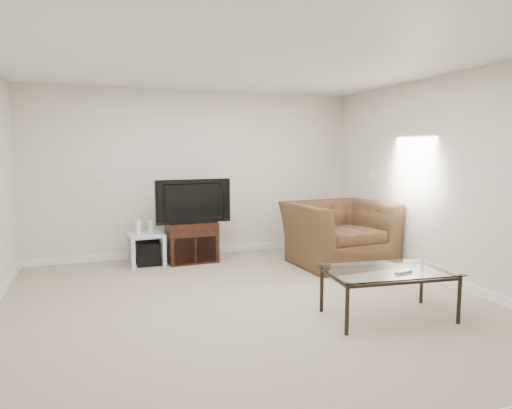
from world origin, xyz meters
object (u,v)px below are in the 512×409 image
object	(u,v)px
television	(191,200)
side_table	(146,249)
recliner	(339,222)
subwoofer	(148,253)
coffee_table	(388,294)
tv_stand	(192,242)

from	to	relation	value
television	side_table	xyz separation A→B (m)	(-0.64, 0.03, -0.67)
recliner	subwoofer	bearing A→B (deg)	157.73
subwoofer	coffee_table	size ratio (longest dim) A/B	0.27
tv_stand	coffee_table	distance (m)	3.14
coffee_table	television	bearing A→B (deg)	115.51
coffee_table	subwoofer	bearing A→B (deg)	124.40
side_table	recliner	bearing A→B (deg)	-17.24
subwoofer	recliner	bearing A→B (deg)	-17.84
tv_stand	subwoofer	distance (m)	0.63
television	coffee_table	bearing A→B (deg)	-69.73
coffee_table	recliner	bearing A→B (deg)	73.42
television	side_table	size ratio (longest dim) A/B	2.15
tv_stand	recliner	world-z (taller)	recliner
side_table	subwoofer	xyz separation A→B (m)	(0.03, 0.02, -0.07)
recliner	coffee_table	size ratio (longest dim) A/B	1.12
subwoofer	recliner	world-z (taller)	recliner
side_table	coffee_table	xyz separation A→B (m)	(1.98, -2.84, 0.01)
tv_stand	television	world-z (taller)	television
tv_stand	subwoofer	xyz separation A→B (m)	(-0.62, 0.02, -0.13)
television	recliner	size ratio (longest dim) A/B	0.74
television	recliner	bearing A→B (deg)	-26.94
tv_stand	television	xyz separation A→B (m)	(0.00, -0.03, 0.60)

